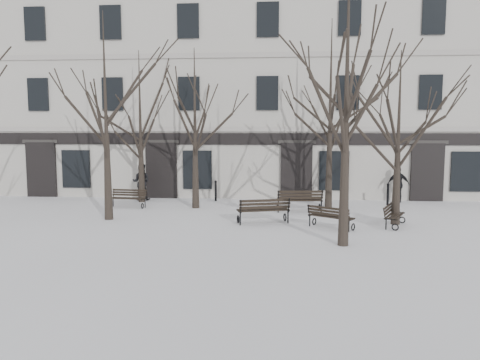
# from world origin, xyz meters

# --- Properties ---
(ground) EXTENTS (100.00, 100.00, 0.00)m
(ground) POSITION_xyz_m (0.00, 0.00, 0.00)
(ground) COLOR white
(ground) RESTS_ON ground
(building) EXTENTS (40.40, 10.20, 11.40)m
(building) POSITION_xyz_m (0.00, 12.96, 5.52)
(building) COLOR #B6B0A9
(building) RESTS_ON ground
(tree_1) EXTENTS (5.68, 5.68, 8.11)m
(tree_1) POSITION_xyz_m (-4.20, 2.01, 5.07)
(tree_1) COLOR black
(tree_1) RESTS_ON ground
(tree_2) EXTENTS (6.32, 6.32, 9.04)m
(tree_2) POSITION_xyz_m (4.57, -1.51, 5.65)
(tree_2) COLOR black
(tree_2) RESTS_ON ground
(tree_3) EXTENTS (4.54, 4.54, 6.49)m
(tree_3) POSITION_xyz_m (7.01, 1.94, 4.05)
(tree_3) COLOR black
(tree_3) RESTS_ON ground
(tree_4) EXTENTS (5.16, 5.16, 7.37)m
(tree_4) POSITION_xyz_m (-4.17, 6.56, 4.61)
(tree_4) COLOR black
(tree_4) RESTS_ON ground
(tree_5) EXTENTS (5.04, 5.04, 7.19)m
(tree_5) POSITION_xyz_m (-1.19, 4.99, 4.50)
(tree_5) COLOR black
(tree_5) RESTS_ON ground
(tree_6) EXTENTS (5.91, 5.91, 8.44)m
(tree_6) POSITION_xyz_m (4.87, 5.40, 5.28)
(tree_6) COLOR black
(tree_6) RESTS_ON ground
(bench_1) EXTENTS (2.08, 1.24, 1.00)m
(bench_1) POSITION_xyz_m (2.01, 1.66, 0.54)
(bench_1) COLOR black
(bench_1) RESTS_ON ground
(bench_2) EXTENTS (1.69, 1.43, 0.84)m
(bench_2) POSITION_xyz_m (4.45, 0.93, 0.46)
(bench_2) COLOR black
(bench_2) RESTS_ON ground
(bench_3) EXTENTS (1.71, 0.77, 0.84)m
(bench_3) POSITION_xyz_m (-4.34, 4.89, 0.45)
(bench_3) COLOR black
(bench_3) RESTS_ON ground
(bench_4) EXTENTS (2.03, 0.91, 1.00)m
(bench_4) POSITION_xyz_m (3.50, 4.29, 0.54)
(bench_4) COLOR black
(bench_4) RESTS_ON ground
(bench_5) EXTENTS (1.15, 1.66, 0.80)m
(bench_5) POSITION_xyz_m (6.83, 1.55, 0.44)
(bench_5) COLOR black
(bench_5) RESTS_ON ground
(bollard_a) EXTENTS (0.13, 0.13, 1.04)m
(bollard_a) POSITION_xyz_m (-0.55, 7.14, 0.56)
(bollard_a) COLOR black
(bollard_a) RESTS_ON ground
(bollard_b) EXTENTS (0.13, 0.13, 1.05)m
(bollard_b) POSITION_xyz_m (7.77, 6.45, 0.56)
(bollard_b) COLOR black
(bollard_b) RESTS_ON ground
(pedestrian_b) EXTENTS (0.96, 0.78, 1.86)m
(pedestrian_b) POSITION_xyz_m (-4.35, 7.10, 0.00)
(pedestrian_b) COLOR black
(pedestrian_b) RESTS_ON ground
(pedestrian_c) EXTENTS (1.08, 0.50, 1.79)m
(pedestrian_c) POSITION_xyz_m (8.47, 7.37, 0.00)
(pedestrian_c) COLOR black
(pedestrian_c) RESTS_ON ground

